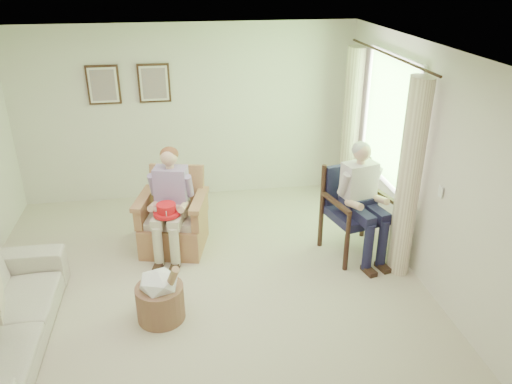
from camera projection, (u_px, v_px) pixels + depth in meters
floor at (203, 298)px, 5.46m from camera, size 5.50×5.50×0.00m
back_wall at (188, 114)px, 7.38m from camera, size 5.00×0.04×2.60m
right_wall at (435, 175)px, 5.27m from camera, size 0.04×5.50×2.60m
ceiling at (190, 56)px, 4.37m from camera, size 5.00×5.50×0.02m
window at (389, 117)px, 6.22m from camera, size 0.13×2.50×1.63m
curtain_left at (409, 181)px, 5.51m from camera, size 0.34×0.34×2.30m
curtain_right at (351, 128)px, 7.26m from camera, size 0.34×0.34×2.30m
framed_print_left at (103, 85)px, 6.98m from camera, size 0.45×0.05×0.55m
framed_print_right at (154, 83)px, 7.08m from camera, size 0.45×0.05×0.55m
wicker_armchair at (174, 224)px, 6.34m from camera, size 0.79×0.78×1.01m
wood_armchair at (355, 206)px, 6.18m from camera, size 0.71×0.66×1.09m
person_wicker at (171, 196)px, 6.03m from camera, size 0.40×0.63×1.34m
person_dark at (362, 193)px, 5.91m from camera, size 0.40×0.62×1.43m
red_hat at (167, 210)px, 5.88m from camera, size 0.32×0.32×0.14m
hatbox at (160, 295)px, 5.05m from camera, size 0.56×0.56×0.72m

